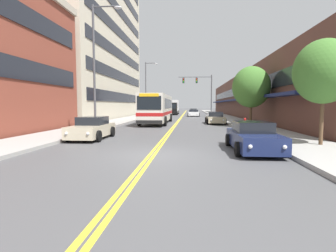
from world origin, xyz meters
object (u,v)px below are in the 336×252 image
(car_champagne_parked_left_mid, at_px, (92,129))
(box_truck, at_px, (173,107))
(city_bus, at_px, (157,107))
(car_navy_parked_right_foreground, at_px, (253,137))
(street_lamp_left_near, at_px, (97,60))
(traffic_signal_mast, at_px, (201,87))
(car_white_moving_second, at_px, (194,113))
(street_tree_right_mid, at_px, (251,87))
(car_black_parked_left_near, at_px, (156,114))
(car_dark_grey_moving_lead, at_px, (193,111))
(street_lamp_left_far, at_px, (147,86))
(car_beige_parked_right_mid, at_px, (215,118))
(street_tree_right_near, at_px, (324,72))
(fire_hydrant, at_px, (245,123))

(car_champagne_parked_left_mid, relative_size, box_truck, 0.55)
(city_bus, xyz_separation_m, car_navy_parked_right_foreground, (6.62, -17.69, -1.19))
(car_navy_parked_right_foreground, xyz_separation_m, street_lamp_left_near, (-9.48, 6.35, 4.70))
(box_truck, xyz_separation_m, traffic_signal_mast, (5.68, -11.29, 3.55))
(car_white_moving_second, height_order, street_tree_right_mid, street_tree_right_mid)
(car_black_parked_left_near, height_order, car_dark_grey_moving_lead, car_black_parked_left_near)
(box_truck, xyz_separation_m, street_lamp_left_far, (-2.73, -17.44, 3.40))
(car_white_moving_second, bearing_deg, traffic_signal_mast, -68.89)
(car_black_parked_left_near, relative_size, street_tree_right_mid, 0.76)
(car_navy_parked_right_foreground, bearing_deg, car_dark_grey_moving_lead, 92.18)
(car_beige_parked_right_mid, relative_size, street_tree_right_near, 0.94)
(street_tree_right_near, bearing_deg, car_black_parked_left_near, 111.32)
(street_lamp_left_near, bearing_deg, car_champagne_parked_left_mid, -78.26)
(city_bus, distance_m, car_champagne_parked_left_mid, 14.42)
(street_lamp_left_far, distance_m, street_tree_right_near, 29.97)
(car_navy_parked_right_foreground, distance_m, car_white_moving_second, 37.33)
(street_lamp_left_near, xyz_separation_m, street_tree_right_near, (12.94, -5.28, -1.65))
(car_beige_parked_right_mid, height_order, street_tree_right_mid, street_tree_right_mid)
(car_dark_grey_moving_lead, height_order, street_tree_right_near, street_tree_right_near)
(car_dark_grey_moving_lead, relative_size, fire_hydrant, 5.44)
(street_tree_right_near, xyz_separation_m, street_tree_right_mid, (-0.58, 12.43, 0.13))
(street_lamp_left_far, height_order, fire_hydrant, street_lamp_left_far)
(street_lamp_left_near, bearing_deg, street_lamp_left_far, 90.07)
(car_navy_parked_right_foreground, height_order, street_lamp_left_near, street_lamp_left_near)
(car_white_moving_second, bearing_deg, street_lamp_left_far, -128.11)
(traffic_signal_mast, bearing_deg, car_beige_parked_right_mid, -86.42)
(car_dark_grey_moving_lead, height_order, fire_hydrant, car_dark_grey_moving_lead)
(box_truck, relative_size, street_tree_right_near, 1.58)
(car_champagne_parked_left_mid, height_order, car_beige_parked_right_mid, car_champagne_parked_left_mid)
(city_bus, bearing_deg, street_tree_right_near, -58.75)
(traffic_signal_mast, distance_m, street_lamp_left_near, 29.08)
(car_beige_parked_right_mid, bearing_deg, car_black_parked_left_near, 120.60)
(street_tree_right_mid, bearing_deg, traffic_signal_mast, 100.89)
(traffic_signal_mast, bearing_deg, street_lamp_left_far, -143.84)
(street_lamp_left_far, bearing_deg, box_truck, 81.10)
(car_navy_parked_right_foreground, bearing_deg, traffic_signal_mast, 91.83)
(car_white_moving_second, xyz_separation_m, box_truck, (-4.50, 8.22, 1.04))
(car_black_parked_left_near, relative_size, street_tree_right_near, 0.85)
(car_black_parked_left_near, bearing_deg, city_bus, -81.62)
(traffic_signal_mast, distance_m, street_tree_right_near, 33.47)
(car_dark_grey_moving_lead, distance_m, fire_hydrant, 46.05)
(car_navy_parked_right_foreground, relative_size, traffic_signal_mast, 0.63)
(street_lamp_left_far, bearing_deg, city_bus, -74.44)
(street_lamp_left_far, bearing_deg, car_black_parked_left_near, 80.96)
(car_white_moving_second, bearing_deg, car_dark_grey_moving_lead, 89.43)
(car_beige_parked_right_mid, height_order, fire_hydrant, car_beige_parked_right_mid)
(city_bus, xyz_separation_m, car_champagne_parked_left_mid, (-2.26, -14.20, -1.17))
(car_champagne_parked_left_mid, distance_m, car_beige_parked_right_mid, 16.73)
(car_champagne_parked_left_mid, height_order, car_dark_grey_moving_lead, car_champagne_parked_left_mid)
(box_truck, bearing_deg, street_tree_right_near, -77.02)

